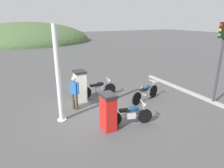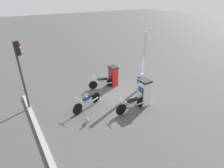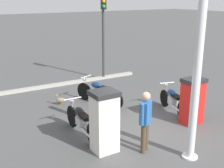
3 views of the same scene
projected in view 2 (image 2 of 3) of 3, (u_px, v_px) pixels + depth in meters
name	position (u px, v px, depth m)	size (l,w,h in m)	color
ground_plane	(123.00, 95.00, 12.08)	(120.00, 120.00, 0.00)	#4C4C4C
fuel_pump_near	(113.00, 76.00, 13.09)	(0.57, 0.72, 1.48)	red
fuel_pump_far	(144.00, 92.00, 10.69)	(0.65, 0.68, 1.65)	silver
motorcycle_near_pump	(101.00, 82.00, 12.81)	(1.87, 0.78, 0.95)	black
motorcycle_far_pump	(131.00, 104.00, 10.20)	(2.15, 0.56, 0.98)	black
motorcycle_extra	(87.00, 101.00, 10.45)	(2.13, 0.86, 0.98)	black
attendant_person	(141.00, 83.00, 11.58)	(0.37, 0.54, 1.63)	#473828
wandering_duck	(87.00, 120.00, 9.33)	(0.32, 0.40, 0.42)	#847051
roadside_traffic_light	(21.00, 66.00, 9.41)	(0.40, 0.30, 4.02)	#38383A
canopy_support_pole	(144.00, 63.00, 12.15)	(0.40, 0.40, 4.00)	silver
road_edge_kerb	(36.00, 125.00, 9.14)	(0.49, 7.11, 0.12)	#9E9E93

